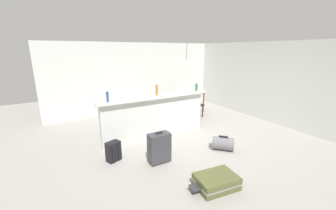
# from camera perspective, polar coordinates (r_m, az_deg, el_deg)

# --- Properties ---
(ground_plane) EXTENTS (13.00, 13.00, 0.05)m
(ground_plane) POSITION_cam_1_polar(r_m,az_deg,el_deg) (5.57, 5.02, -9.12)
(ground_plane) COLOR gray
(wall_back) EXTENTS (6.60, 0.10, 2.50)m
(wall_back) POSITION_cam_1_polar(r_m,az_deg,el_deg) (7.83, -7.83, 7.58)
(wall_back) COLOR silver
(wall_back) RESTS_ON ground_plane
(wall_right) EXTENTS (0.10, 6.00, 2.50)m
(wall_right) POSITION_cam_1_polar(r_m,az_deg,el_deg) (7.54, 23.29, 6.21)
(wall_right) COLOR silver
(wall_right) RESTS_ON ground_plane
(partition_half_wall) EXTENTS (2.80, 0.20, 1.08)m
(partition_half_wall) POSITION_cam_1_polar(r_m,az_deg,el_deg) (5.38, -3.48, -3.53)
(partition_half_wall) COLOR silver
(partition_half_wall) RESTS_ON ground_plane
(bar_countertop) EXTENTS (2.96, 0.40, 0.05)m
(bar_countertop) POSITION_cam_1_polar(r_m,az_deg,el_deg) (5.22, -3.57, 2.35)
(bar_countertop) COLOR white
(bar_countertop) RESTS_ON partition_half_wall
(bottle_blue) EXTENTS (0.06, 0.06, 0.24)m
(bottle_blue) POSITION_cam_1_polar(r_m,az_deg,el_deg) (4.71, -16.34, 2.13)
(bottle_blue) COLOR #284C89
(bottle_blue) RESTS_ON bar_countertop
(bottle_white) EXTENTS (0.06, 0.06, 0.21)m
(bottle_white) POSITION_cam_1_polar(r_m,az_deg,el_deg) (4.93, -9.66, 2.95)
(bottle_white) COLOR silver
(bottle_white) RESTS_ON bar_countertop
(bottle_amber) EXTENTS (0.06, 0.06, 0.27)m
(bottle_amber) POSITION_cam_1_polar(r_m,az_deg,el_deg) (5.19, -3.12, 4.08)
(bottle_amber) COLOR #9E661E
(bottle_amber) RESTS_ON bar_countertop
(bottle_clear) EXTENTS (0.06, 0.06, 0.29)m
(bottle_clear) POSITION_cam_1_polar(r_m,az_deg,el_deg) (5.40, 2.44, 4.62)
(bottle_clear) COLOR silver
(bottle_clear) RESTS_ON bar_countertop
(bottle_green) EXTENTS (0.07, 0.07, 0.21)m
(bottle_green) POSITION_cam_1_polar(r_m,az_deg,el_deg) (5.80, 7.85, 4.84)
(bottle_green) COLOR #2D6B38
(bottle_green) RESTS_ON bar_countertop
(grocery_bag) EXTENTS (0.26, 0.18, 0.22)m
(grocery_bag) POSITION_cam_1_polar(r_m,az_deg,el_deg) (5.75, 5.44, 4.87)
(grocery_bag) COLOR silver
(grocery_bag) RESTS_ON bar_countertop
(dining_table) EXTENTS (1.10, 0.80, 0.74)m
(dining_table) POSITION_cam_1_polar(r_m,az_deg,el_deg) (7.64, 5.40, 2.86)
(dining_table) COLOR brown
(dining_table) RESTS_ON ground_plane
(dining_chair_near_partition) EXTENTS (0.44, 0.44, 0.93)m
(dining_chair_near_partition) POSITION_cam_1_polar(r_m,az_deg,el_deg) (7.15, 7.37, 0.88)
(dining_chair_near_partition) COLOR black
(dining_chair_near_partition) RESTS_ON ground_plane
(pendant_lamp) EXTENTS (0.34, 0.34, 0.79)m
(pendant_lamp) POSITION_cam_1_polar(r_m,az_deg,el_deg) (7.40, 5.13, 11.71)
(pendant_lamp) COLOR black
(suitcase_flat_olive) EXTENTS (0.86, 0.58, 0.22)m
(suitcase_flat_olive) POSITION_cam_1_polar(r_m,az_deg,el_deg) (3.78, 13.14, -19.86)
(suitcase_flat_olive) COLOR #51562D
(suitcase_flat_olive) RESTS_ON ground_plane
(suitcase_upright_charcoal) EXTENTS (0.44, 0.24, 0.67)m
(suitcase_upright_charcoal) POSITION_cam_1_polar(r_m,az_deg,el_deg) (4.28, -2.43, -11.61)
(suitcase_upright_charcoal) COLOR #38383D
(suitcase_upright_charcoal) RESTS_ON ground_plane
(duffel_bag_grey) EXTENTS (0.55, 0.56, 0.34)m
(duffel_bag_grey) POSITION_cam_1_polar(r_m,az_deg,el_deg) (5.02, 14.92, -10.23)
(duffel_bag_grey) COLOR slate
(duffel_bag_grey) RESTS_ON ground_plane
(backpack_black) EXTENTS (0.32, 0.30, 0.42)m
(backpack_black) POSITION_cam_1_polar(r_m,az_deg,el_deg) (4.55, -14.90, -12.29)
(backpack_black) COLOR black
(backpack_black) RESTS_ON ground_plane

